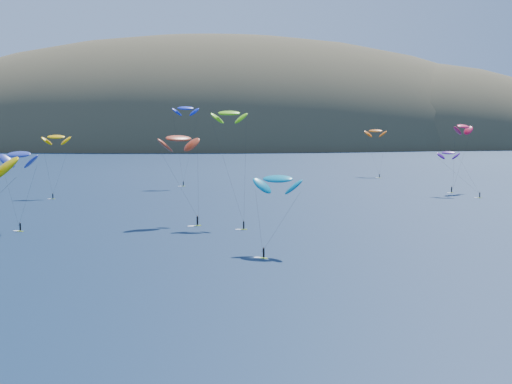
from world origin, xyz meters
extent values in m
ellipsoid|color=#3D3526|center=(20.00, 560.00, -12.60)|extent=(600.00, 300.00, 210.00)
ellipsoid|color=#3D3526|center=(-140.00, 590.00, -7.20)|extent=(340.00, 240.00, 120.00)
ellipsoid|color=#3D3526|center=(180.00, 540.00, -9.36)|extent=(320.00, 220.00, 156.00)
cube|color=#CCFF1C|center=(-40.06, 152.39, 0.03)|extent=(1.31, 0.57, 0.07)
cylinder|color=black|center=(-40.06, 152.39, 0.83)|extent=(0.30, 0.30, 1.35)
sphere|color=#8C6047|center=(-40.06, 152.39, 1.61)|extent=(0.23, 0.23, 0.23)
ellipsoid|color=#FAB600|center=(-40.20, 160.32, 17.24)|extent=(8.25, 4.87, 4.32)
cube|color=#CCFF1C|center=(9.62, 92.65, 0.04)|extent=(1.38, 0.42, 0.08)
cylinder|color=black|center=(9.62, 92.65, 0.90)|extent=(0.32, 0.32, 1.47)
sphere|color=#8C6047|center=(9.62, 92.65, 1.75)|extent=(0.25, 0.25, 0.25)
ellipsoid|color=#74DA11|center=(7.31, 104.61, 23.71)|extent=(7.52, 3.58, 4.17)
cube|color=#CCFF1C|center=(-4.11, 187.30, 0.04)|extent=(1.37, 0.53, 0.07)
cylinder|color=black|center=(-4.11, 187.30, 0.88)|extent=(0.31, 0.31, 1.43)
sphere|color=#8C6047|center=(-4.11, 187.30, 1.70)|extent=(0.24, 0.24, 0.24)
ellipsoid|color=#1025C2|center=(-3.17, 189.58, 26.00)|extent=(8.81, 4.84, 4.70)
cube|color=#CCFF1C|center=(10.80, 62.50, 0.04)|extent=(1.36, 1.00, 0.07)
cylinder|color=black|center=(10.80, 62.50, 0.88)|extent=(0.31, 0.31, 1.43)
sphere|color=#8C6047|center=(10.80, 62.50, 1.71)|extent=(0.24, 0.24, 0.24)
ellipsoid|color=#0082A8|center=(13.87, 69.44, 12.31)|extent=(9.25, 7.53, 4.69)
cube|color=#CCFF1C|center=(80.69, 144.96, 0.04)|extent=(1.30, 0.97, 0.07)
cylinder|color=black|center=(80.69, 144.96, 0.84)|extent=(0.30, 0.30, 1.38)
sphere|color=#8C6047|center=(80.69, 144.96, 1.64)|extent=(0.23, 0.23, 0.23)
ellipsoid|color=#4C1287|center=(74.33, 153.61, 12.49)|extent=(6.95, 5.75, 3.53)
cube|color=#CCFF1C|center=(77.71, 159.30, 0.04)|extent=(1.46, 1.23, 0.08)
cylinder|color=black|center=(77.71, 159.30, 0.98)|extent=(0.35, 0.35, 1.59)
sphere|color=#8C6047|center=(77.71, 159.30, 1.90)|extent=(0.27, 0.27, 0.27)
ellipsoid|color=#E41640|center=(83.02, 165.22, 20.11)|extent=(9.34, 8.35, 4.82)
cube|color=#CCFF1C|center=(0.24, 98.54, 0.05)|extent=(1.67, 1.25, 0.09)
cylinder|color=black|center=(0.24, 98.54, 1.08)|extent=(0.39, 0.39, 1.77)
sphere|color=#8C6047|center=(0.24, 98.54, 2.11)|extent=(0.30, 0.30, 0.30)
ellipsoid|color=#BF3D1E|center=(-3.67, 105.53, 18.23)|extent=(10.46, 8.65, 5.32)
cube|color=#CCFF1C|center=(-35.19, 94.13, 0.04)|extent=(1.40, 0.98, 0.08)
cylinder|color=black|center=(-35.19, 94.13, 0.90)|extent=(0.32, 0.32, 1.46)
sphere|color=#8C6047|center=(-35.19, 94.13, 1.75)|extent=(0.25, 0.25, 0.25)
ellipsoid|color=#27369E|center=(-36.48, 100.29, 15.15)|extent=(10.00, 7.93, 5.06)
cube|color=#CCFF1C|center=(69.89, 215.00, 0.03)|extent=(1.28, 0.79, 0.07)
cylinder|color=black|center=(69.89, 215.00, 0.81)|extent=(0.29, 0.29, 1.32)
sphere|color=#8C6047|center=(69.89, 215.00, 1.58)|extent=(0.22, 0.22, 0.22)
ellipsoid|color=#DB590B|center=(70.95, 226.16, 17.68)|extent=(9.11, 6.64, 4.62)
camera|label=1|loc=(-0.13, -50.53, 22.55)|focal=50.00mm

